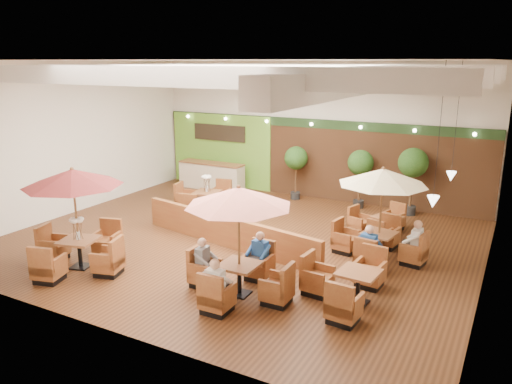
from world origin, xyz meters
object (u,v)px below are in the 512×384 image
Objects in this scene: table_1 at (239,221)px; diner_0 at (217,280)px; topiary_0 at (296,160)px; service_counter at (212,176)px; diner_3 at (370,243)px; diner_2 at (204,258)px; topiary_1 at (360,165)px; topiary_2 at (413,165)px; diner_4 at (415,238)px; table_0 at (75,201)px; diner_1 at (259,251)px; booth_divider at (227,231)px; table_4 at (346,286)px; table_5 at (379,226)px; table_3 at (201,199)px; table_2 at (382,197)px.

diner_0 is (0.00, -1.00, -1.08)m from table_1.
table_1 is 1.48m from diner_0.
diner_0 is at bearing -76.32° from topiary_0.
diner_3 is (8.61, -5.48, 0.19)m from service_counter.
table_1 is 3.41× the size of diner_2.
topiary_1 is at bearing 87.73° from diner_0.
topiary_2 is 9.22m from diner_2.
diner_0 is at bearing 149.38° from diner_4.
diner_1 is (4.66, 1.65, -1.12)m from table_0.
topiary_0 is at bearing 2.90° from service_counter.
booth_divider is 4.33m from diner_3.
table_0 is 3.60× the size of diner_2.
topiary_0 is 2.58× the size of diner_3.
topiary_2 is 5.78m from diner_3.
diner_4 reaches higher than booth_divider.
table_4 is at bearing -40.78° from service_counter.
table_5 is 1.02× the size of topiary_2.
topiary_0 reaches higher than booth_divider.
topiary_2 is 3.03× the size of diner_1.
table_4 is at bearing 20.38° from table_1.
table_1 is 8.56m from topiary_1.
table_3 is 3.27× the size of diner_0.
table_5 is 5.06m from diner_1.
topiary_1 is 2.66× the size of diner_3.
diner_0 is (6.27, -9.36, 0.19)m from service_counter.
diner_0 is at bearing -103.24° from topiary_2.
service_counter reaches higher than table_5.
table_2 reaches higher than booth_divider.
booth_divider is 2.36× the size of table_0.
table_5 is (-0.48, 1.83, -1.49)m from table_2.
diner_4 reaches higher than diner_2.
table_3 is 7.94m from diner_0.
diner_4 is at bearing 8.53° from table_2.
table_0 is 5.06m from diner_1.
diner_0 is at bearing -56.18° from service_counter.
topiary_1 is at bearing 180.00° from topiary_2.
diner_2 is 5.80m from diner_4.
topiary_1 is (-1.54, 2.87, 1.34)m from table_5.
booth_divider is 2.82m from diner_2.
table_1 reaches higher than service_counter.
diner_1 is (0.00, 1.00, -1.09)m from table_1.
table_0 reaches higher than table_1.
topiary_0 is 9.87m from diner_0.
topiary_0 is at bearing -175.12° from diner_2.
table_3 is (-2.79, 2.71, -0.01)m from booth_divider.
topiary_0 is at bearing 42.62° from table_3.
diner_0 is 1.00× the size of diner_4.
table_0 is (1.61, -9.00, 1.30)m from service_counter.
diner_4 is (5.65, -4.70, -0.84)m from topiary_0.
table_0 reaches higher than booth_divider.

